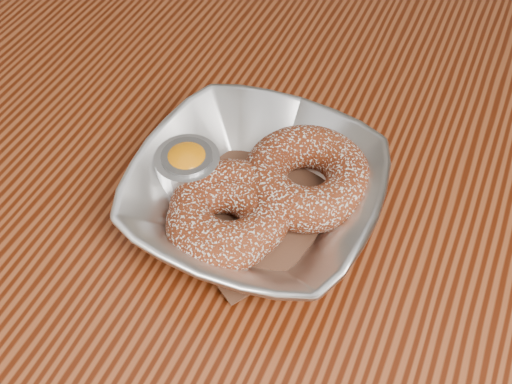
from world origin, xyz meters
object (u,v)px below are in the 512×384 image
at_px(donut_front, 223,223).
at_px(ramekin, 188,169).
at_px(donut_extra, 230,210).
at_px(table, 285,239).
at_px(serving_bowl, 256,194).
at_px(donut_back, 307,177).

height_order(donut_front, ramekin, ramekin).
relative_size(donut_front, donut_extra, 0.91).
height_order(donut_front, donut_extra, donut_extra).
bearing_deg(donut_front, donut_extra, 87.06).
bearing_deg(donut_extra, table, 70.70).
bearing_deg(donut_extra, serving_bowl, 65.19).
distance_m(donut_front, ramekin, 0.07).
relative_size(serving_bowl, donut_front, 2.24).
bearing_deg(donut_front, table, 73.15).
xyz_separation_m(donut_front, donut_extra, (0.00, 0.01, 0.00)).
bearing_deg(donut_back, donut_front, -122.49).
bearing_deg(table, serving_bowl, -106.04).
height_order(table, ramekin, ramekin).
bearing_deg(donut_back, ramekin, -160.09).
relative_size(donut_back, donut_front, 1.19).
bearing_deg(donut_back, serving_bowl, -135.27).
height_order(serving_bowl, donut_back, serving_bowl).
xyz_separation_m(table, donut_back, (0.02, -0.01, 0.13)).
bearing_deg(serving_bowl, donut_extra, -114.81).
xyz_separation_m(serving_bowl, donut_back, (0.03, 0.03, 0.00)).
bearing_deg(serving_bowl, ramekin, -178.11).
distance_m(serving_bowl, ramekin, 0.07).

